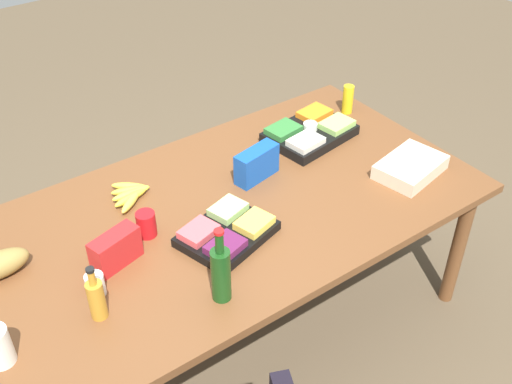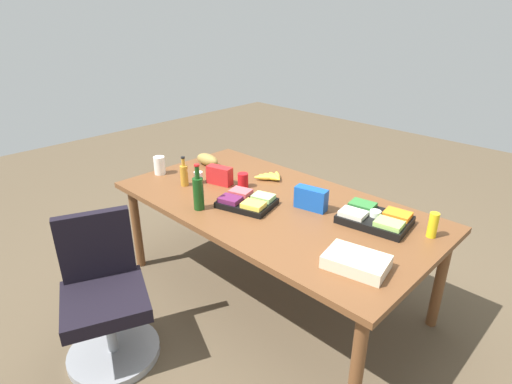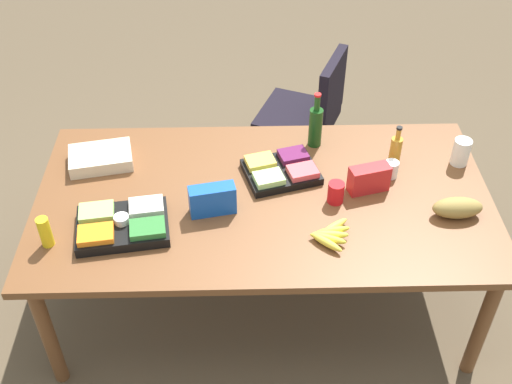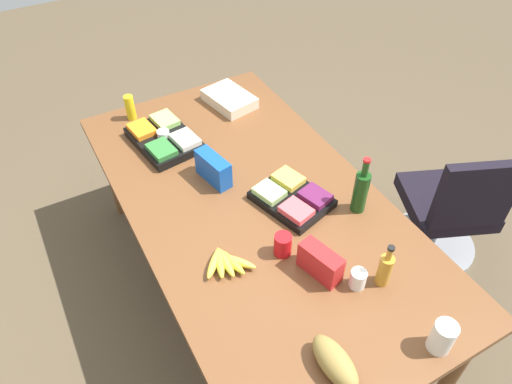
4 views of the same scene
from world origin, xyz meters
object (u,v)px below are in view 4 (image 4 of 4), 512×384
Objects in this scene: dressing_bottle at (385,269)px; fruit_platter at (292,198)px; sheet_cake at (229,99)px; mustard_bottle at (130,107)px; conference_table at (255,210)px; wine_bottle at (361,191)px; office_chair at (446,216)px; chip_bag_blue at (213,169)px; banana_bunch at (226,262)px; mayo_jar at (442,337)px; chip_bag_red at (320,263)px; red_solo_cup at (283,245)px; veggie_tray at (164,138)px; bread_loaf at (335,362)px; paper_cup at (358,279)px.

fruit_platter is at bearing -172.11° from dressing_bottle.
mustard_bottle is at bearing -103.93° from sheet_cake.
wine_bottle is (0.29, 0.42, 0.19)m from conference_table.
conference_table is 14.50× the size of mustard_bottle.
mustard_bottle is at bearing -150.32° from wine_bottle.
chip_bag_blue is (-0.56, -1.26, 0.48)m from office_chair.
dressing_bottle is 0.68m from banana_bunch.
wine_bottle is (-0.74, 0.18, 0.05)m from mayo_jar.
wine_bottle is 1.60× the size of chip_bag_red.
wine_bottle is at bearing 29.68° from mustard_bottle.
mayo_jar is at bearing 36.22° from banana_bunch.
sheet_cake is 1.45× the size of chip_bag_blue.
chip_bag_red reaches higher than red_solo_cup.
chip_bag_blue reaches higher than conference_table.
banana_bunch reaches higher than conference_table.
mustard_bottle is at bearing -156.58° from fruit_platter.
mayo_jar is 0.55m from chip_bag_red.
office_chair is 4.51× the size of chip_bag_red.
mayo_jar is 0.45× the size of wine_bottle.
banana_bunch is at bearing -4.73° from veggie_tray.
mayo_jar is 0.74m from red_solo_cup.
mayo_jar is at bearing 21.50° from chip_bag_red.
red_solo_cup is (0.25, -0.21, 0.02)m from fruit_platter.
bread_loaf reaches higher than fruit_platter.
bread_loaf is 1.20× the size of chip_bag_red.
fruit_platter is at bearing -175.35° from mayo_jar.
sheet_cake is at bearing 169.75° from chip_bag_red.
mayo_jar is 0.77m from wine_bottle.
mustard_bottle reaches higher than banana_bunch.
chip_bag_red is at bearing 152.82° from bread_loaf.
veggie_tray is at bearing 14.34° from mustard_bottle.
mustard_bottle is at bearing -179.79° from banana_bunch.
sheet_cake reaches higher than banana_bunch.
chip_bag_red is (-0.51, -0.20, -0.00)m from mayo_jar.
conference_table is 7.04× the size of sheet_cake.
mustard_bottle is 0.49× the size of wine_bottle.
office_chair reaches higher than paper_cup.
banana_bunch is at bearing -90.78° from office_chair.
conference_table is 9.39× the size of bread_loaf.
banana_bunch is at bearing -102.03° from red_solo_cup.
mustard_bottle is 0.78× the size of chip_bag_red.
office_chair is 2.13× the size of fruit_platter.
mustard_bottle is at bearing -161.80° from dressing_bottle.
wine_bottle is 0.48m from red_solo_cup.
sheet_cake is 2.06× the size of mustard_bottle.
mayo_jar is 0.34m from dressing_bottle.
wine_bottle is (-0.02, -0.73, 0.53)m from office_chair.
conference_table is 0.93m from bread_loaf.
wine_bottle reaches higher than paper_cup.
office_chair is at bearing 108.66° from paper_cup.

